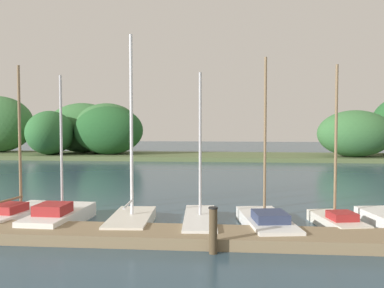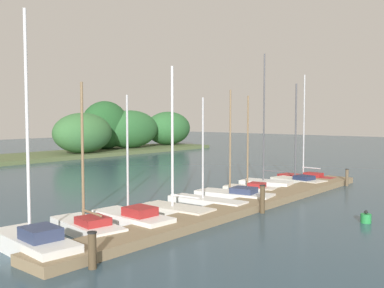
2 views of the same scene
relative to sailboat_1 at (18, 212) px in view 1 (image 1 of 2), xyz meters
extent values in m
cube|color=#847051|center=(7.80, -2.24, -0.15)|extent=(23.03, 1.80, 0.35)
cube|color=#56663D|center=(7.80, 28.22, -0.12)|extent=(62.56, 8.00, 0.40)
ellipsoid|color=#235628|center=(-4.65, 27.37, 2.52)|extent=(7.09, 4.42, 4.89)
ellipsoid|color=#386B38|center=(-5.48, 29.59, 2.73)|extent=(7.07, 5.84, 5.30)
ellipsoid|color=#386B38|center=(19.40, 26.51, 2.28)|extent=(7.02, 4.94, 4.40)
ellipsoid|color=#2D6633|center=(-10.43, 26.53, 2.29)|extent=(4.57, 5.88, 4.42)
ellipsoid|color=#386B38|center=(-8.39, 30.17, 2.76)|extent=(7.96, 4.31, 5.35)
cube|color=white|center=(-0.02, -0.10, -0.10)|extent=(1.88, 3.86, 0.44)
cube|color=white|center=(0.24, 1.54, -0.12)|extent=(0.86, 1.03, 0.37)
cube|color=maroon|center=(-0.09, -0.56, 0.26)|extent=(1.15, 1.25, 0.29)
cylinder|color=#7F6647|center=(0.03, 0.17, 2.77)|extent=(0.10, 0.10, 5.30)
cylinder|color=#7F6647|center=(-0.07, -0.45, 0.54)|extent=(0.30, 1.40, 0.08)
cube|color=white|center=(1.82, -0.62, -0.06)|extent=(1.50, 3.73, 0.53)
cube|color=white|center=(1.89, 1.04, -0.08)|extent=(0.78, 0.95, 0.45)
cube|color=maroon|center=(1.80, -1.08, 0.38)|extent=(1.05, 1.14, 0.34)
cylinder|color=#B7B7BC|center=(1.83, -0.34, 2.59)|extent=(0.09, 0.09, 4.78)
cube|color=silver|center=(4.42, -0.70, -0.11)|extent=(1.55, 3.46, 0.43)
cube|color=silver|center=(4.33, 0.82, -0.13)|extent=(0.79, 0.89, 0.36)
cylinder|color=silver|center=(4.40, -0.44, 3.22)|extent=(0.11, 0.11, 6.23)
cylinder|color=silver|center=(4.45, -1.15, 0.60)|extent=(0.17, 1.58, 0.08)
cube|color=white|center=(6.80, -0.59, -0.10)|extent=(1.36, 4.03, 0.43)
cube|color=white|center=(6.68, 1.19, -0.13)|extent=(0.66, 1.03, 0.37)
cylinder|color=#B7B7BC|center=(6.78, -0.29, 2.57)|extent=(0.10, 0.10, 4.92)
cube|color=white|center=(9.04, -0.66, -0.09)|extent=(1.99, 4.16, 0.45)
cube|color=white|center=(8.76, 1.11, -0.12)|extent=(0.91, 1.10, 0.39)
cube|color=#2D3856|center=(9.12, -1.16, 0.28)|extent=(1.21, 1.35, 0.29)
cylinder|color=#7F6647|center=(8.99, -0.37, 2.82)|extent=(0.09, 0.09, 5.38)
cube|color=silver|center=(11.49, -0.10, -0.13)|extent=(1.62, 3.04, 0.39)
cube|color=silver|center=(11.23, 1.18, -0.15)|extent=(0.72, 0.82, 0.33)
cube|color=maroon|center=(11.56, -0.45, 0.20)|extent=(0.96, 1.01, 0.25)
cylinder|color=#7F6647|center=(11.45, 0.12, 2.68)|extent=(0.10, 0.10, 5.23)
cube|color=white|center=(13.10, 1.25, -0.08)|extent=(0.86, 0.86, 0.45)
cylinder|color=#4C3D28|center=(7.38, -3.32, 0.31)|extent=(0.23, 0.23, 1.26)
cylinder|color=black|center=(7.38, -3.32, 0.96)|extent=(0.27, 0.27, 0.04)
camera|label=1|loc=(7.90, -15.00, 3.31)|focal=40.02mm
camera|label=2|loc=(-10.23, -13.82, 4.14)|focal=41.73mm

